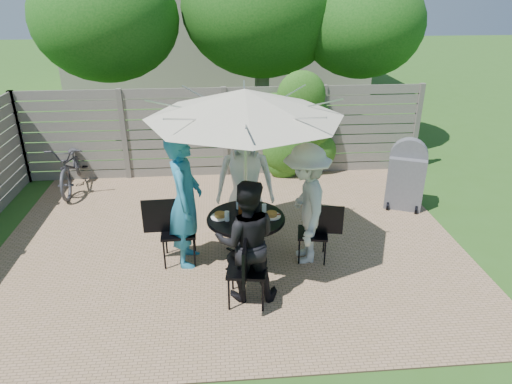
{
  "coord_description": "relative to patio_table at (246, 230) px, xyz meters",
  "views": [
    {
      "loc": [
        -0.13,
        -5.9,
        3.67
      ],
      "look_at": [
        0.37,
        -0.07,
        0.99
      ],
      "focal_mm": 32.0,
      "sensor_mm": 36.0,
      "label": 1
    }
  ],
  "objects": [
    {
      "name": "person_back",
      "position": [
        0.04,
        0.83,
        0.43
      ],
      "size": [
        0.93,
        0.63,
        1.84
      ],
      "primitive_type": "imported",
      "rotation": [
        0.0,
        0.0,
        6.23
      ],
      "color": "white",
      "rests_on": "ground"
    },
    {
      "name": "coffee_cup",
      "position": [
        0.11,
        0.21,
        0.27
      ],
      "size": [
        0.08,
        0.08,
        0.12
      ],
      "primitive_type": "cylinder",
      "color": "#C6B293",
      "rests_on": "patio_table"
    },
    {
      "name": "chair_front",
      "position": [
        -0.05,
        -0.97,
        -0.2
      ],
      "size": [
        0.54,
        0.74,
        0.99
      ],
      "rotation": [
        0.0,
        0.0,
        1.42
      ],
      "color": "black",
      "rests_on": "ground"
    },
    {
      "name": "plate_right",
      "position": [
        0.36,
        -0.02,
        0.24
      ],
      "size": [
        0.26,
        0.26,
        0.06
      ],
      "color": "white",
      "rests_on": "patio_table"
    },
    {
      "name": "person_left",
      "position": [
        -0.83,
        0.04,
        0.47
      ],
      "size": [
        0.5,
        0.73,
        1.94
      ],
      "primitive_type": "imported",
      "rotation": [
        0.0,
        0.0,
        7.8
      ],
      "color": "teal",
      "rests_on": "ground"
    },
    {
      "name": "person_front",
      "position": [
        -0.04,
        -0.83,
        0.31
      ],
      "size": [
        0.81,
        0.65,
        1.61
      ],
      "primitive_type": "imported",
      "rotation": [
        0.0,
        0.0,
        3.09
      ],
      "color": "black",
      "rests_on": "ground"
    },
    {
      "name": "bicycle",
      "position": [
        -3.18,
        2.87,
        -0.02
      ],
      "size": [
        0.73,
        1.84,
        0.95
      ],
      "primitive_type": "imported",
      "rotation": [
        0.0,
        0.0,
        0.06
      ],
      "color": "#333338",
      "rests_on": "ground"
    },
    {
      "name": "plate_left",
      "position": [
        -0.36,
        0.02,
        0.24
      ],
      "size": [
        0.26,
        0.26,
        0.06
      ],
      "color": "white",
      "rests_on": "patio_table"
    },
    {
      "name": "backyard_envelope",
      "position": [
        -0.12,
        10.57,
        2.11
      ],
      "size": [
        60.0,
        60.0,
        5.0
      ],
      "color": "#2F591C",
      "rests_on": "ground"
    },
    {
      "name": "chair_back",
      "position": [
        0.05,
        0.96,
        -0.22
      ],
      "size": [
        0.47,
        0.67,
        0.9
      ],
      "rotation": [
        0.0,
        0.0,
        4.61
      ],
      "color": "black",
      "rests_on": "ground"
    },
    {
      "name": "syrup_jug",
      "position": [
        -0.06,
        0.05,
        0.29
      ],
      "size": [
        0.09,
        0.09,
        0.16
      ],
      "primitive_type": "cylinder",
      "color": "#59280C",
      "rests_on": "patio_table"
    },
    {
      "name": "chair_left",
      "position": [
        -0.97,
        0.05,
        -0.19
      ],
      "size": [
        0.73,
        0.5,
        1.0
      ],
      "rotation": [
        0.0,
        0.0,
        6.32
      ],
      "color": "black",
      "rests_on": "ground"
    },
    {
      "name": "patio_table",
      "position": [
        0.0,
        0.0,
        0.0
      ],
      "size": [
        1.13,
        1.13,
        0.71
      ],
      "rotation": [
        0.0,
        0.0,
        -0.05
      ],
      "color": "black",
      "rests_on": "ground"
    },
    {
      "name": "plate_back",
      "position": [
        0.02,
        0.36,
        0.24
      ],
      "size": [
        0.26,
        0.26,
        0.06
      ],
      "color": "white",
      "rests_on": "patio_table"
    },
    {
      "name": "glass_back",
      "position": [
        -0.09,
        0.26,
        0.28
      ],
      "size": [
        0.07,
        0.07,
        0.14
      ],
      "primitive_type": "cylinder",
      "color": "silver",
      "rests_on": "patio_table"
    },
    {
      "name": "chair_right",
      "position": [
        0.96,
        -0.05,
        -0.23
      ],
      "size": [
        0.66,
        0.49,
        0.87
      ],
      "rotation": [
        0.0,
        0.0,
        2.96
      ],
      "color": "black",
      "rests_on": "ground"
    },
    {
      "name": "bbq_grill",
      "position": [
        2.92,
        1.52,
        0.09
      ],
      "size": [
        0.76,
        0.69,
        1.28
      ],
      "rotation": [
        0.0,
        0.0,
        -0.4
      ],
      "color": "#5C5C61",
      "rests_on": "ground"
    },
    {
      "name": "glass_right",
      "position": [
        0.26,
        0.09,
        0.28
      ],
      "size": [
        0.07,
        0.07,
        0.14
      ],
      "primitive_type": "cylinder",
      "color": "silver",
      "rests_on": "patio_table"
    },
    {
      "name": "glass_left",
      "position": [
        -0.26,
        -0.09,
        0.28
      ],
      "size": [
        0.07,
        0.07,
        0.14
      ],
      "primitive_type": "cylinder",
      "color": "silver",
      "rests_on": "patio_table"
    },
    {
      "name": "umbrella",
      "position": [
        -0.0,
        0.0,
        1.81
      ],
      "size": [
        2.7,
        2.7,
        2.49
      ],
      "rotation": [
        0.0,
        0.0,
        -0.05
      ],
      "color": "silver",
      "rests_on": "ground"
    },
    {
      "name": "person_right",
      "position": [
        0.83,
        -0.04,
        0.39
      ],
      "size": [
        0.71,
        1.17,
        1.76
      ],
      "primitive_type": "imported",
      "rotation": [
        0.0,
        0.0,
        4.66
      ],
      "color": "silver",
      "rests_on": "ground"
    },
    {
      "name": "plate_front",
      "position": [
        -0.02,
        -0.36,
        0.24
      ],
      "size": [
        0.26,
        0.26,
        0.06
      ],
      "color": "white",
      "rests_on": "patio_table"
    },
    {
      "name": "glass_front",
      "position": [
        0.09,
        -0.26,
        0.28
      ],
      "size": [
        0.07,
        0.07,
        0.14
      ],
      "primitive_type": "cylinder",
      "color": "silver",
      "rests_on": "patio_table"
    }
  ]
}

